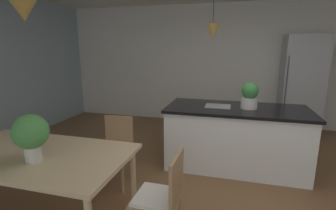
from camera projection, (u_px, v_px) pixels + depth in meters
name	position (u px, v px, depth m)	size (l,w,h in m)	color
ground_plane	(231.00, 204.00, 2.86)	(10.00, 8.40, 0.04)	brown
wall_back_kitchen	(238.00, 65.00, 5.63)	(10.00, 0.12, 2.70)	white
dining_table	(36.00, 159.00, 2.44)	(1.84, 1.01, 0.73)	#D1B284
chair_kitchen_end	(162.00, 197.00, 2.15)	(0.41, 0.41, 0.87)	#A87F56
chair_far_right	(116.00, 148.00, 3.20)	(0.42, 0.42, 0.87)	#A87F56
kitchen_island	(235.00, 137.00, 3.66)	(2.00, 0.93, 0.91)	white
refrigerator	(301.00, 86.00, 5.01)	(0.75, 0.67, 1.99)	#B2B5B7
pendant_over_table	(23.00, 8.00, 2.07)	(0.26, 0.26, 0.76)	black
pendant_over_island_main	(213.00, 32.00, 3.42)	(0.18, 0.18, 0.87)	black
potted_plant_on_island	(250.00, 96.00, 3.48)	(0.23, 0.23, 0.37)	beige
potted_plant_on_table	(31.00, 134.00, 2.20)	(0.31, 0.31, 0.43)	beige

